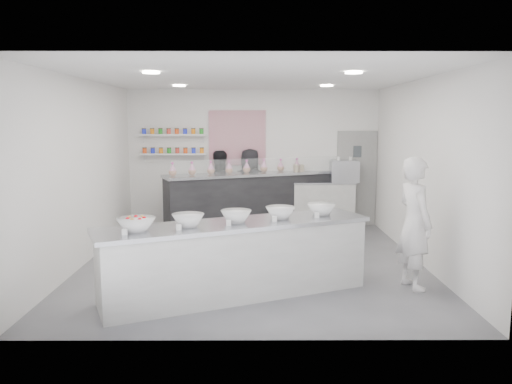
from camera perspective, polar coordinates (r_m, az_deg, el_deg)
floor at (r=8.37m, az=-0.36°, el=-7.96°), size 6.00×6.00×0.00m
ceiling at (r=8.07m, az=-0.38°, el=12.96°), size 6.00×6.00×0.00m
back_wall at (r=11.07m, az=-0.33°, el=3.88°), size 5.50×0.00×5.50m
left_wall at (r=8.55m, az=-19.15°, el=2.17°), size 0.00×6.00×6.00m
right_wall at (r=8.53m, az=18.45°, el=2.19°), size 0.00×6.00×6.00m
back_door at (r=11.32m, az=11.40°, el=1.52°), size 0.88×0.04×2.10m
pattern_panel at (r=11.03m, az=-2.16°, el=6.20°), size 1.25×0.03×1.20m
jar_shelf_lower at (r=11.11m, az=-9.42°, el=4.30°), size 1.45×0.22×0.04m
jar_shelf_upper at (r=11.09m, az=-9.47°, el=6.47°), size 1.45×0.22×0.04m
preserve_jars at (r=11.08m, az=-9.47°, el=5.74°), size 1.45×0.10×0.56m
downlight_0 at (r=7.22m, az=-11.90°, el=13.20°), size 0.24×0.24×0.02m
downlight_1 at (r=7.21m, az=11.11°, el=13.23°), size 0.24×0.24×0.02m
downlight_2 at (r=9.77m, az=-8.77°, el=11.91°), size 0.24×0.24×0.02m
downlight_3 at (r=9.76m, az=8.08°, el=11.92°), size 0.24×0.24×0.02m
prep_counter at (r=6.69m, az=-2.26°, el=-7.68°), size 3.68×2.22×1.00m
back_bar at (r=10.78m, az=-0.07°, el=-1.00°), size 3.92×2.18×1.22m
sneeze_guard at (r=10.37m, az=0.66°, el=2.97°), size 3.59×1.51×0.33m
espresso_ledge at (r=11.08m, az=7.72°, el=-1.41°), size 1.34×0.43×1.00m
espresso_machine at (r=11.06m, az=10.05°, el=2.33°), size 0.60×0.41×0.46m
cup_stacks at (r=10.93m, az=4.93°, el=2.14°), size 0.28×0.24×0.38m
prep_bowls at (r=6.56m, az=-2.29°, el=-2.80°), size 2.96×1.67×0.16m
label_cards at (r=6.11m, az=-4.42°, el=-4.07°), size 2.66×0.04×0.07m
cookie_bags at (r=10.69m, az=-0.07°, el=2.97°), size 3.53×1.59×0.28m
woman_prep at (r=7.24m, az=17.66°, el=-3.42°), size 0.58×0.75×1.84m
staff_left at (r=11.02m, az=-4.33°, el=0.39°), size 0.97×0.86×1.68m
staff_right at (r=10.99m, az=-0.68°, el=0.51°), size 0.92×0.68×1.73m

